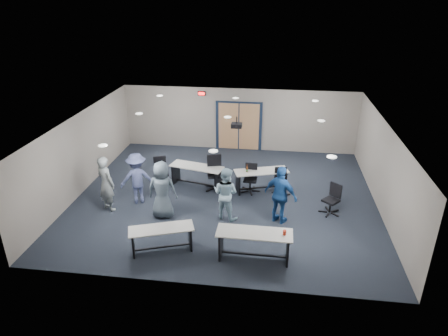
# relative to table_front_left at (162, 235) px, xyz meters

# --- Properties ---
(floor) EXTENTS (10.00, 10.00, 0.00)m
(floor) POSITION_rel_table_front_left_xyz_m (1.31, 3.26, -0.47)
(floor) COLOR black
(floor) RESTS_ON ground
(back_wall) EXTENTS (10.00, 0.04, 2.70)m
(back_wall) POSITION_rel_table_front_left_xyz_m (1.31, 7.76, 0.88)
(back_wall) COLOR gray
(back_wall) RESTS_ON floor
(front_wall) EXTENTS (10.00, 0.04, 2.70)m
(front_wall) POSITION_rel_table_front_left_xyz_m (1.31, -1.24, 0.88)
(front_wall) COLOR gray
(front_wall) RESTS_ON floor
(left_wall) EXTENTS (0.04, 9.00, 2.70)m
(left_wall) POSITION_rel_table_front_left_xyz_m (-3.69, 3.26, 0.88)
(left_wall) COLOR gray
(left_wall) RESTS_ON floor
(right_wall) EXTENTS (0.04, 9.00, 2.70)m
(right_wall) POSITION_rel_table_front_left_xyz_m (6.31, 3.26, 0.88)
(right_wall) COLOR gray
(right_wall) RESTS_ON floor
(ceiling) EXTENTS (10.00, 9.00, 0.04)m
(ceiling) POSITION_rel_table_front_left_xyz_m (1.31, 3.26, 2.23)
(ceiling) COLOR white
(ceiling) RESTS_ON back_wall
(double_door) EXTENTS (2.00, 0.07, 2.20)m
(double_door) POSITION_rel_table_front_left_xyz_m (1.31, 7.73, 0.58)
(double_door) COLOR #101D32
(double_door) RESTS_ON back_wall
(exit_sign) EXTENTS (0.32, 0.07, 0.18)m
(exit_sign) POSITION_rel_table_front_left_xyz_m (-0.29, 7.71, 1.98)
(exit_sign) COLOR black
(exit_sign) RESTS_ON back_wall
(ceiling_projector) EXTENTS (0.35, 0.32, 0.37)m
(ceiling_projector) POSITION_rel_table_front_left_xyz_m (1.61, 3.76, 1.93)
(ceiling_projector) COLOR black
(ceiling_projector) RESTS_ON ceiling
(ceiling_can_lights) EXTENTS (6.24, 5.74, 0.02)m
(ceiling_can_lights) POSITION_rel_table_front_left_xyz_m (1.31, 3.51, 2.20)
(ceiling_can_lights) COLOR white
(ceiling_can_lights) RESTS_ON ceiling
(table_front_left) EXTENTS (1.81, 1.11, 0.70)m
(table_front_left) POSITION_rel_table_front_left_xyz_m (0.00, 0.00, 0.00)
(table_front_left) COLOR #BBB9B1
(table_front_left) RESTS_ON floor
(table_front_right) EXTENTS (1.97, 0.67, 0.93)m
(table_front_right) POSITION_rel_table_front_left_xyz_m (2.49, -0.02, 0.07)
(table_front_right) COLOR #BBB9B1
(table_front_right) RESTS_ON floor
(table_back_left) EXTENTS (1.99, 1.06, 0.77)m
(table_back_left) POSITION_rel_table_front_left_xyz_m (0.19, 3.94, 0.05)
(table_back_left) COLOR #BBB9B1
(table_back_left) RESTS_ON floor
(table_back_right) EXTENTS (1.96, 1.16, 1.03)m
(table_back_right) POSITION_rel_table_front_left_xyz_m (2.47, 3.89, 0.05)
(table_back_right) COLOR #BBB9B1
(table_back_right) RESTS_ON floor
(chair_back_a) EXTENTS (0.88, 0.88, 1.06)m
(chair_back_a) POSITION_rel_table_front_left_xyz_m (-1.07, 3.78, 0.06)
(chair_back_a) COLOR black
(chair_back_a) RESTS_ON floor
(chair_back_b) EXTENTS (0.93, 0.93, 1.20)m
(chair_back_b) POSITION_rel_table_front_left_xyz_m (0.87, 3.80, 0.13)
(chair_back_b) COLOR black
(chair_back_b) RESTS_ON floor
(chair_back_c) EXTENTS (0.66, 0.66, 1.00)m
(chair_back_c) POSITION_rel_table_front_left_xyz_m (2.11, 3.75, 0.02)
(chair_back_c) COLOR black
(chair_back_c) RESTS_ON floor
(chair_back_d) EXTENTS (0.69, 0.69, 0.98)m
(chair_back_d) POSITION_rel_table_front_left_xyz_m (3.16, 3.58, 0.01)
(chair_back_d) COLOR black
(chair_back_d) RESTS_ON floor
(chair_loose_right) EXTENTS (0.87, 0.87, 0.98)m
(chair_loose_right) POSITION_rel_table_front_left_xyz_m (4.72, 2.59, 0.02)
(chair_loose_right) COLOR black
(chair_loose_right) RESTS_ON floor
(person_gray) EXTENTS (0.80, 0.71, 1.83)m
(person_gray) POSITION_rel_table_front_left_xyz_m (-2.31, 1.93, 0.44)
(person_gray) COLOR gray
(person_gray) RESTS_ON floor
(person_plaid) EXTENTS (0.89, 0.58, 1.83)m
(person_plaid) POSITION_rel_table_front_left_xyz_m (-0.44, 1.74, 0.44)
(person_plaid) COLOR #4C5B69
(person_plaid) RESTS_ON floor
(person_lightblue) EXTENTS (0.99, 0.90, 1.67)m
(person_lightblue) POSITION_rel_table_front_left_xyz_m (1.48, 1.92, 0.36)
(person_lightblue) COLOR #A2C6D7
(person_lightblue) RESTS_ON floor
(person_navy) EXTENTS (1.15, 0.93, 1.83)m
(person_navy) POSITION_rel_table_front_left_xyz_m (3.13, 1.88, 0.44)
(person_navy) COLOR navy
(person_navy) RESTS_ON floor
(person_back) EXTENTS (1.27, 0.99, 1.73)m
(person_back) POSITION_rel_table_front_left_xyz_m (-1.51, 2.53, 0.39)
(person_back) COLOR #485283
(person_back) RESTS_ON floor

